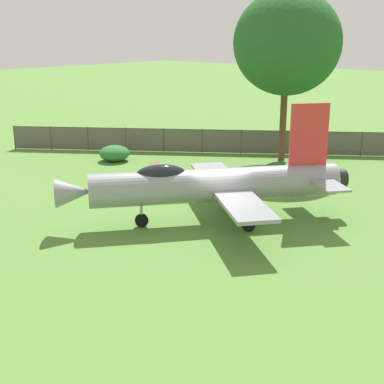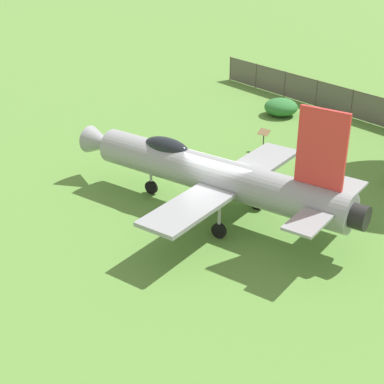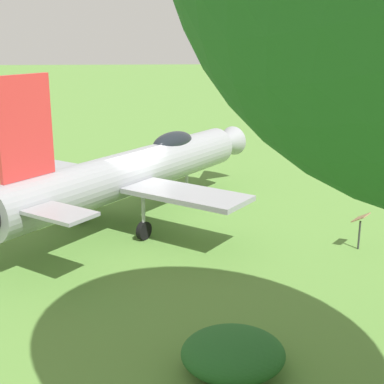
# 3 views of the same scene
# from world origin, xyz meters

# --- Properties ---
(ground_plane) EXTENTS (200.00, 200.00, 0.00)m
(ground_plane) POSITION_xyz_m (0.00, 0.00, 0.00)
(ground_plane) COLOR #568438
(display_jet) EXTENTS (11.72, 10.13, 5.34)m
(display_jet) POSITION_xyz_m (-0.27, 0.21, 1.83)
(display_jet) COLOR gray
(display_jet) RESTS_ON ground_plane
(shrub_near_fence) EXTENTS (1.86, 2.04, 0.79)m
(shrub_near_fence) POSITION_xyz_m (9.11, 2.29, 0.40)
(shrub_near_fence) COLOR #235B26
(shrub_near_fence) RESTS_ON ground_plane
(info_plaque) EXTENTS (0.71, 0.69, 1.14)m
(info_plaque) POSITION_xyz_m (3.05, 7.02, 0.85)
(info_plaque) COLOR #333333
(info_plaque) RESTS_ON ground_plane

